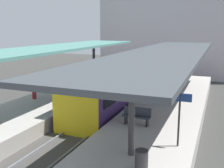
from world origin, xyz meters
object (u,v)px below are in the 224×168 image
platform_bench (137,115)px  platform_sign (180,108)px  passenger_near_bench (34,86)px  commuter_train (120,84)px  litter_bin (141,162)px  passenger_mid_platform (150,86)px

platform_bench → platform_sign: size_ratio=0.63×
platform_bench → passenger_near_bench: 8.20m
commuter_train → platform_bench: (3.05, -5.90, -0.26)m
platform_sign → commuter_train: bearing=124.6°
commuter_train → platform_sign: (5.33, -7.71, 0.90)m
commuter_train → litter_bin: commuter_train is taller
litter_bin → passenger_near_bench: (-9.36, 6.53, 0.48)m
commuter_train → passenger_mid_platform: size_ratio=7.78×
platform_bench → passenger_mid_platform: passenger_mid_platform is taller
litter_bin → platform_sign: bearing=72.3°
commuter_train → litter_bin: bearing=-66.2°
platform_bench → litter_bin: 4.59m
litter_bin → passenger_mid_platform: (-2.08, 9.33, 0.50)m
platform_bench → platform_sign: 3.13m
platform_bench → passenger_mid_platform: 5.04m
platform_sign → litter_bin: (-0.81, -2.55, -1.22)m
litter_bin → passenger_near_bench: size_ratio=0.47×
passenger_near_bench → platform_sign: bearing=-21.4°
platform_sign → passenger_mid_platform: bearing=113.1°
commuter_train → platform_sign: 9.41m
platform_sign → passenger_mid_platform: platform_sign is taller
commuter_train → platform_bench: size_ratio=9.63×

